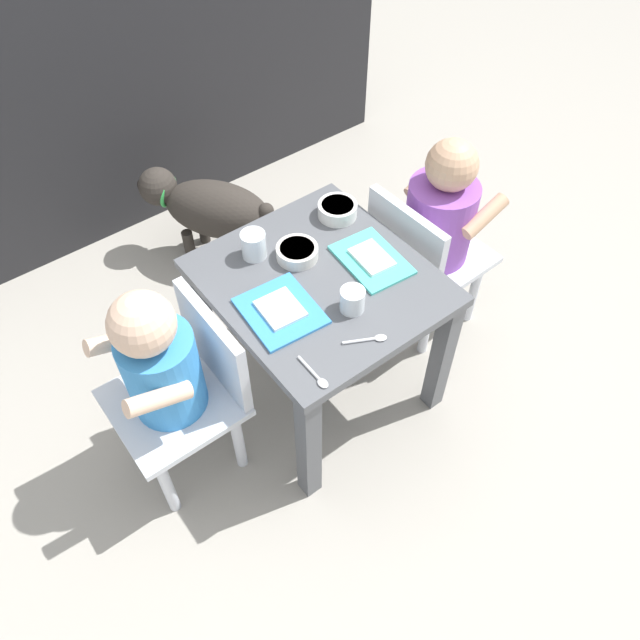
{
  "coord_description": "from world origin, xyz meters",
  "views": [
    {
      "loc": [
        -0.63,
        -0.82,
        1.51
      ],
      "look_at": [
        0.0,
        0.0,
        0.28
      ],
      "focal_mm": 35.39,
      "sensor_mm": 36.0,
      "label": 1
    }
  ],
  "objects_px": {
    "food_tray_right": "(372,259)",
    "veggie_bowl_near": "(337,210)",
    "seated_child_right": "(437,221)",
    "spoon_by_left_tray": "(315,375)",
    "spoon_by_right_tray": "(369,339)",
    "water_cup_left": "(352,301)",
    "dining_table": "(320,302)",
    "dog": "(209,208)",
    "food_tray_left": "(280,310)",
    "cereal_bowl_left_side": "(296,253)",
    "seated_child_left": "(167,368)",
    "water_cup_right": "(254,246)"
  },
  "relations": [
    {
      "from": "food_tray_right",
      "to": "veggie_bowl_near",
      "type": "xyz_separation_m",
      "value": [
        0.04,
        0.18,
        0.01
      ]
    },
    {
      "from": "seated_child_right",
      "to": "spoon_by_left_tray",
      "type": "relative_size",
      "value": 6.36
    },
    {
      "from": "veggie_bowl_near",
      "to": "spoon_by_right_tray",
      "type": "xyz_separation_m",
      "value": [
        -0.2,
        -0.36,
        -0.02
      ]
    },
    {
      "from": "veggie_bowl_near",
      "to": "spoon_by_left_tray",
      "type": "relative_size",
      "value": 1.02
    },
    {
      "from": "food_tray_right",
      "to": "water_cup_left",
      "type": "bearing_deg",
      "value": -146.44
    },
    {
      "from": "dining_table",
      "to": "spoon_by_left_tray",
      "type": "bearing_deg",
      "value": -129.43
    },
    {
      "from": "veggie_bowl_near",
      "to": "spoon_by_left_tray",
      "type": "bearing_deg",
      "value": -133.63
    },
    {
      "from": "dog",
      "to": "food_tray_left",
      "type": "relative_size",
      "value": 2.18
    },
    {
      "from": "dining_table",
      "to": "spoon_by_right_tray",
      "type": "xyz_separation_m",
      "value": [
        -0.03,
        -0.21,
        0.09
      ]
    },
    {
      "from": "cereal_bowl_left_side",
      "to": "spoon_by_right_tray",
      "type": "bearing_deg",
      "value": -94.37
    },
    {
      "from": "veggie_bowl_near",
      "to": "spoon_by_right_tray",
      "type": "relative_size",
      "value": 1.08
    },
    {
      "from": "seated_child_left",
      "to": "dog",
      "type": "xyz_separation_m",
      "value": [
        0.45,
        0.61,
        -0.18
      ]
    },
    {
      "from": "dog",
      "to": "seated_child_right",
      "type": "bearing_deg",
      "value": -59.99
    },
    {
      "from": "water_cup_right",
      "to": "dining_table",
      "type": "bearing_deg",
      "value": -63.74
    },
    {
      "from": "dog",
      "to": "food_tray_right",
      "type": "distance_m",
      "value": 0.71
    },
    {
      "from": "food_tray_right",
      "to": "water_cup_left",
      "type": "relative_size",
      "value": 3.49
    },
    {
      "from": "dining_table",
      "to": "seated_child_left",
      "type": "distance_m",
      "value": 0.41
    },
    {
      "from": "cereal_bowl_left_side",
      "to": "seated_child_right",
      "type": "bearing_deg",
      "value": -10.67
    },
    {
      "from": "dining_table",
      "to": "seated_child_left",
      "type": "bearing_deg",
      "value": 176.47
    },
    {
      "from": "water_cup_right",
      "to": "spoon_by_right_tray",
      "type": "xyz_separation_m",
      "value": [
        0.05,
        -0.37,
        -0.03
      ]
    },
    {
      "from": "veggie_bowl_near",
      "to": "dining_table",
      "type": "bearing_deg",
      "value": -138.77
    },
    {
      "from": "water_cup_right",
      "to": "water_cup_left",
      "type": "bearing_deg",
      "value": -74.17
    },
    {
      "from": "seated_child_left",
      "to": "spoon_by_left_tray",
      "type": "distance_m",
      "value": 0.34
    },
    {
      "from": "dining_table",
      "to": "food_tray_left",
      "type": "height_order",
      "value": "food_tray_left"
    },
    {
      "from": "dining_table",
      "to": "spoon_by_left_tray",
      "type": "distance_m",
      "value": 0.29
    },
    {
      "from": "dog",
      "to": "spoon_by_right_tray",
      "type": "bearing_deg",
      "value": -94.87
    },
    {
      "from": "seated_child_left",
      "to": "water_cup_left",
      "type": "distance_m",
      "value": 0.44
    },
    {
      "from": "food_tray_left",
      "to": "dog",
      "type": "bearing_deg",
      "value": 74.97
    },
    {
      "from": "dining_table",
      "to": "food_tray_left",
      "type": "distance_m",
      "value": 0.16
    },
    {
      "from": "dog",
      "to": "food_tray_right",
      "type": "bearing_deg",
      "value": -82.31
    },
    {
      "from": "dog",
      "to": "food_tray_right",
      "type": "height_order",
      "value": "food_tray_right"
    },
    {
      "from": "dog",
      "to": "cereal_bowl_left_side",
      "type": "xyz_separation_m",
      "value": [
        -0.05,
        -0.55,
        0.25
      ]
    },
    {
      "from": "seated_child_right",
      "to": "spoon_by_left_tray",
      "type": "height_order",
      "value": "seated_child_right"
    },
    {
      "from": "seated_child_left",
      "to": "food_tray_left",
      "type": "relative_size",
      "value": 3.24
    },
    {
      "from": "water_cup_left",
      "to": "spoon_by_right_tray",
      "type": "bearing_deg",
      "value": -106.75
    },
    {
      "from": "spoon_by_left_tray",
      "to": "food_tray_right",
      "type": "bearing_deg",
      "value": 30.9
    },
    {
      "from": "food_tray_left",
      "to": "water_cup_left",
      "type": "bearing_deg",
      "value": -33.45
    },
    {
      "from": "food_tray_right",
      "to": "veggie_bowl_near",
      "type": "distance_m",
      "value": 0.19
    },
    {
      "from": "food_tray_left",
      "to": "water_cup_left",
      "type": "xyz_separation_m",
      "value": [
        0.14,
        -0.09,
        0.02
      ]
    },
    {
      "from": "food_tray_right",
      "to": "cereal_bowl_left_side",
      "type": "xyz_separation_m",
      "value": [
        -0.14,
        0.12,
        0.01
      ]
    },
    {
      "from": "dining_table",
      "to": "water_cup_left",
      "type": "xyz_separation_m",
      "value": [
        0.0,
        -0.12,
        0.11
      ]
    },
    {
      "from": "dining_table",
      "to": "veggie_bowl_near",
      "type": "bearing_deg",
      "value": 41.23
    },
    {
      "from": "spoon_by_right_tray",
      "to": "seated_child_right",
      "type": "bearing_deg",
      "value": 27.55
    },
    {
      "from": "seated_child_left",
      "to": "seated_child_right",
      "type": "distance_m",
      "value": 0.81
    },
    {
      "from": "seated_child_right",
      "to": "water_cup_left",
      "type": "bearing_deg",
      "value": -161.94
    },
    {
      "from": "seated_child_left",
      "to": "food_tray_right",
      "type": "xyz_separation_m",
      "value": [
        0.54,
        -0.05,
        0.05
      ]
    },
    {
      "from": "seated_child_right",
      "to": "dog",
      "type": "bearing_deg",
      "value": 120.01
    },
    {
      "from": "seated_child_left",
      "to": "veggie_bowl_near",
      "type": "relative_size",
      "value": 6.17
    },
    {
      "from": "dining_table",
      "to": "food_tray_right",
      "type": "xyz_separation_m",
      "value": [
        0.13,
        -0.03,
        0.09
      ]
    },
    {
      "from": "dog",
      "to": "spoon_by_right_tray",
      "type": "height_order",
      "value": "spoon_by_right_tray"
    }
  ]
}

